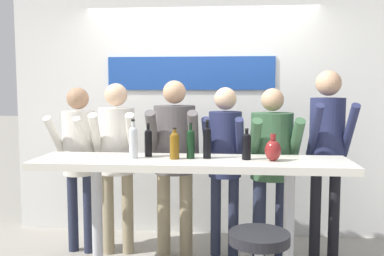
{
  "coord_description": "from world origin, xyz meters",
  "views": [
    {
      "loc": [
        0.32,
        -3.47,
        1.64
      ],
      "look_at": [
        0.0,
        0.09,
        1.29
      ],
      "focal_mm": 40.0,
      "sensor_mm": 36.0,
      "label": 1
    }
  ],
  "objects_px": {
    "person_center": "(225,152)",
    "wine_bottle_3": "(191,142)",
    "wine_bottle_0": "(133,141)",
    "person_far_left": "(79,150)",
    "wine_bottle_2": "(247,145)",
    "wine_bottle_5": "(175,144)",
    "tasting_table": "(191,177)",
    "decorative_vase": "(273,150)",
    "person_center_left": "(175,149)",
    "wine_bottle_4": "(148,141)",
    "person_right": "(327,142)",
    "person_left": "(117,149)",
    "wine_bottle_1": "(207,141)",
    "person_center_right": "(272,156)"
  },
  "relations": [
    {
      "from": "person_left",
      "to": "person_center",
      "type": "relative_size",
      "value": 1.02
    },
    {
      "from": "wine_bottle_5",
      "to": "person_center_left",
      "type": "bearing_deg",
      "value": 97.42
    },
    {
      "from": "wine_bottle_1",
      "to": "person_center_left",
      "type": "bearing_deg",
      "value": 123.52
    },
    {
      "from": "wine_bottle_3",
      "to": "wine_bottle_4",
      "type": "relative_size",
      "value": 1.04
    },
    {
      "from": "wine_bottle_5",
      "to": "decorative_vase",
      "type": "xyz_separation_m",
      "value": [
        0.8,
        -0.02,
        -0.03
      ]
    },
    {
      "from": "person_far_left",
      "to": "person_left",
      "type": "relative_size",
      "value": 0.98
    },
    {
      "from": "person_center",
      "to": "person_right",
      "type": "distance_m",
      "value": 0.95
    },
    {
      "from": "person_far_left",
      "to": "wine_bottle_1",
      "type": "xyz_separation_m",
      "value": [
        1.28,
        -0.5,
        0.17
      ]
    },
    {
      "from": "tasting_table",
      "to": "person_right",
      "type": "relative_size",
      "value": 1.45
    },
    {
      "from": "person_center_left",
      "to": "decorative_vase",
      "type": "relative_size",
      "value": 7.73
    },
    {
      "from": "wine_bottle_3",
      "to": "decorative_vase",
      "type": "bearing_deg",
      "value": -4.88
    },
    {
      "from": "person_right",
      "to": "person_far_left",
      "type": "bearing_deg",
      "value": 178.42
    },
    {
      "from": "decorative_vase",
      "to": "wine_bottle_4",
      "type": "bearing_deg",
      "value": 172.79
    },
    {
      "from": "tasting_table",
      "to": "person_center_right",
      "type": "bearing_deg",
      "value": 36.64
    },
    {
      "from": "wine_bottle_0",
      "to": "wine_bottle_4",
      "type": "height_order",
      "value": "wine_bottle_0"
    },
    {
      "from": "person_left",
      "to": "decorative_vase",
      "type": "xyz_separation_m",
      "value": [
        1.43,
        -0.57,
        0.09
      ]
    },
    {
      "from": "person_left",
      "to": "person_center_left",
      "type": "height_order",
      "value": "person_center_left"
    },
    {
      "from": "person_center_right",
      "to": "decorative_vase",
      "type": "bearing_deg",
      "value": -99.99
    },
    {
      "from": "wine_bottle_5",
      "to": "person_center",
      "type": "bearing_deg",
      "value": 54.53
    },
    {
      "from": "person_center_left",
      "to": "person_far_left",
      "type": "bearing_deg",
      "value": 178.9
    },
    {
      "from": "person_center_left",
      "to": "wine_bottle_2",
      "type": "relative_size",
      "value": 6.61
    },
    {
      "from": "wine_bottle_0",
      "to": "person_far_left",
      "type": "bearing_deg",
      "value": 140.91
    },
    {
      "from": "decorative_vase",
      "to": "person_left",
      "type": "bearing_deg",
      "value": 158.39
    },
    {
      "from": "person_center_left",
      "to": "wine_bottle_3",
      "type": "xyz_separation_m",
      "value": [
        0.2,
        -0.53,
        0.14
      ]
    },
    {
      "from": "wine_bottle_3",
      "to": "person_left",
      "type": "bearing_deg",
      "value": 146.24
    },
    {
      "from": "wine_bottle_0",
      "to": "wine_bottle_2",
      "type": "xyz_separation_m",
      "value": [
        0.94,
        0.02,
        -0.03
      ]
    },
    {
      "from": "wine_bottle_1",
      "to": "wine_bottle_4",
      "type": "height_order",
      "value": "wine_bottle_1"
    },
    {
      "from": "person_center",
      "to": "wine_bottle_3",
      "type": "relative_size",
      "value": 5.45
    },
    {
      "from": "person_left",
      "to": "wine_bottle_0",
      "type": "bearing_deg",
      "value": -68.19
    },
    {
      "from": "person_center",
      "to": "wine_bottle_3",
      "type": "bearing_deg",
      "value": -113.04
    },
    {
      "from": "person_center_right",
      "to": "person_right",
      "type": "relative_size",
      "value": 0.91
    },
    {
      "from": "person_left",
      "to": "wine_bottle_5",
      "type": "relative_size",
      "value": 6.41
    },
    {
      "from": "person_center",
      "to": "wine_bottle_5",
      "type": "height_order",
      "value": "person_center"
    },
    {
      "from": "person_far_left",
      "to": "wine_bottle_4",
      "type": "distance_m",
      "value": 0.91
    },
    {
      "from": "person_center_right",
      "to": "wine_bottle_1",
      "type": "xyz_separation_m",
      "value": [
        -0.58,
        -0.48,
        0.19
      ]
    },
    {
      "from": "person_far_left",
      "to": "person_right",
      "type": "relative_size",
      "value": 0.91
    },
    {
      "from": "person_right",
      "to": "decorative_vase",
      "type": "distance_m",
      "value": 0.8
    },
    {
      "from": "wine_bottle_2",
      "to": "wine_bottle_5",
      "type": "relative_size",
      "value": 0.99
    },
    {
      "from": "decorative_vase",
      "to": "wine_bottle_2",
      "type": "bearing_deg",
      "value": 168.02
    },
    {
      "from": "person_far_left",
      "to": "wine_bottle_1",
      "type": "height_order",
      "value": "person_far_left"
    },
    {
      "from": "wine_bottle_1",
      "to": "wine_bottle_5",
      "type": "bearing_deg",
      "value": -168.49
    },
    {
      "from": "wine_bottle_0",
      "to": "person_center_right",
      "type": "bearing_deg",
      "value": 23.63
    },
    {
      "from": "person_center",
      "to": "wine_bottle_4",
      "type": "height_order",
      "value": "person_center"
    },
    {
      "from": "person_center_left",
      "to": "person_right",
      "type": "bearing_deg",
      "value": -2.05
    },
    {
      "from": "wine_bottle_1",
      "to": "decorative_vase",
      "type": "distance_m",
      "value": 0.54
    },
    {
      "from": "person_right",
      "to": "person_left",
      "type": "bearing_deg",
      "value": 178.58
    },
    {
      "from": "person_left",
      "to": "wine_bottle_5",
      "type": "height_order",
      "value": "person_left"
    },
    {
      "from": "person_center",
      "to": "wine_bottle_1",
      "type": "bearing_deg",
      "value": -100.96
    },
    {
      "from": "wine_bottle_5",
      "to": "tasting_table",
      "type": "bearing_deg",
      "value": 1.15
    },
    {
      "from": "person_center_left",
      "to": "wine_bottle_2",
      "type": "distance_m",
      "value": 0.87
    }
  ]
}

